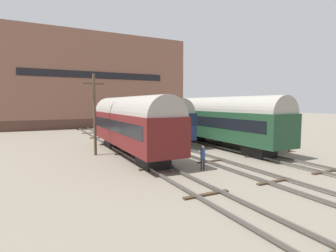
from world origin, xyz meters
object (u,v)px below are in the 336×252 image
Objects in this scene: train_car_green at (221,119)px; person_worker at (203,155)px; bench at (240,130)px; utility_pole at (95,113)px; train_car_navy at (150,118)px; train_car_maroon at (130,122)px.

train_car_green is 9.89m from person_worker.
utility_pole is at bearing 175.73° from bench.
utility_pole is (-7.59, -5.50, 0.86)m from train_car_navy.
person_worker is (-6.90, -6.83, -1.91)m from train_car_green.
train_car_navy is 2.19× the size of utility_pole.
person_worker is at bearing -143.56° from bench.
train_car_maroon is at bearing 109.73° from person_worker.
train_car_green reaches higher than bench.
train_car_navy reaches higher than bench.
train_car_navy is 1.02× the size of train_car_maroon.
train_car_maroon reaches higher than train_car_navy.
bench is at bearing 0.07° from train_car_maroon.
train_car_navy is 9.42m from utility_pole.
train_car_green is 3.44m from bench.
bench is 15.67m from utility_pole.
train_car_maroon is at bearing -179.93° from bench.
train_car_maroon is at bearing -22.55° from utility_pole.
bench is 0.20× the size of utility_pole.
train_car_green is at bearing -3.33° from train_car_maroon.
train_car_green is 9.41× the size of person_worker.
train_car_green reaches higher than train_car_navy.
utility_pole is at bearing 172.05° from train_car_green.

